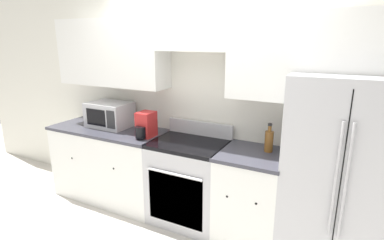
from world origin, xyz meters
TOP-DOWN VIEW (x-y plane):
  - ground_plane at (0.00, 0.00)m, footprint 12.00×12.00m
  - wall_back at (0.00, 0.58)m, footprint 8.00×0.39m
  - lower_cabinets_left at (-1.17, 0.31)m, footprint 1.49×0.64m
  - lower_cabinets_right at (0.66, 0.31)m, footprint 0.64×0.64m
  - oven_range at (-0.04, 0.31)m, footprint 0.79×0.65m
  - refrigerator at (1.44, 0.35)m, footprint 0.93×0.74m
  - microwave at (-1.20, 0.39)m, footprint 0.53×0.38m
  - bottle at (0.78, 0.42)m, footprint 0.08×0.08m
  - paper_towel_holder at (-0.56, 0.25)m, footprint 0.17×0.27m

SIDE VIEW (x-z plane):
  - ground_plane at x=0.00m, z-range 0.00..0.00m
  - lower_cabinets_left at x=-1.17m, z-range 0.00..0.93m
  - lower_cabinets_right at x=0.66m, z-range 0.00..0.93m
  - oven_range at x=-0.04m, z-range -0.07..1.02m
  - refrigerator at x=1.44m, z-range 0.00..1.73m
  - bottle at x=0.78m, z-range 0.90..1.19m
  - paper_towel_holder at x=-0.56m, z-range 0.92..1.20m
  - microwave at x=-1.20m, z-range 0.93..1.24m
  - wall_back at x=0.00m, z-range 0.23..2.83m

